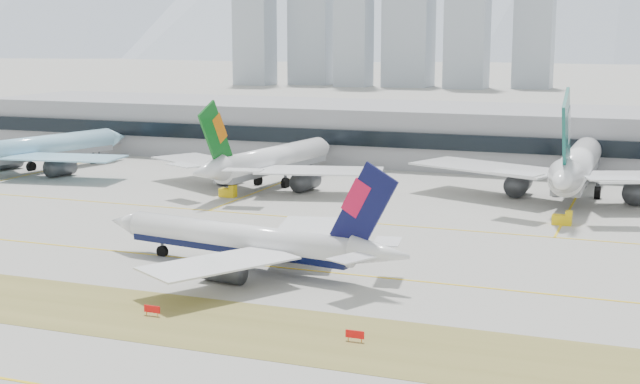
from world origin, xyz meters
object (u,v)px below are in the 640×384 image
at_px(widebody_cathay, 577,167).
at_px(widebody_eva, 269,162).
at_px(widebody_korean, 36,150).
at_px(taxiing_airliner, 249,241).
at_px(terminal, 451,134).

bearing_deg(widebody_cathay, widebody_eva, 99.15).
distance_m(widebody_korean, widebody_eva, 63.65).
height_order(taxiing_airliner, widebody_korean, widebody_korean).
height_order(taxiing_airliner, widebody_eva, widebody_eva).
relative_size(taxiing_airliner, widebody_korean, 0.89).
bearing_deg(widebody_korean, widebody_eva, -75.97).
bearing_deg(terminal, taxiing_airliner, -91.34).
bearing_deg(widebody_eva, widebody_cathay, -74.14).
bearing_deg(widebody_eva, terminal, -21.14).
height_order(widebody_eva, terminal, widebody_eva).
bearing_deg(widebody_cathay, taxiing_airliner, 153.40).
height_order(widebody_korean, widebody_cathay, widebody_cathay).
bearing_deg(widebody_korean, terminal, -45.94).
bearing_deg(widebody_eva, taxiing_airliner, -150.94).
bearing_deg(taxiing_airliner, terminal, -82.50).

